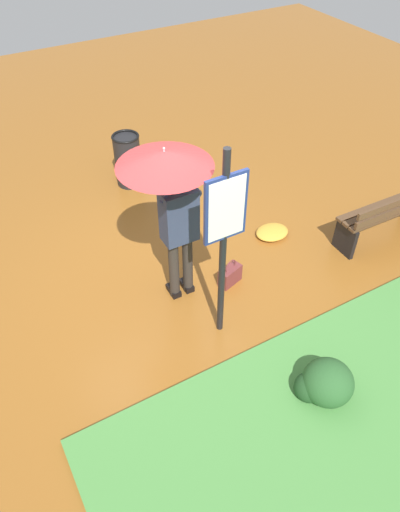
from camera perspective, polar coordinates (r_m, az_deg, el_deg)
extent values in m
plane|color=brown|center=(6.02, -3.05, -3.34)|extent=(18.00, 18.00, 0.00)
cylinder|color=#2D2823|center=(5.64, -1.47, -0.95)|extent=(0.12, 0.12, 0.86)
cylinder|color=#2D2823|center=(5.59, -3.10, -1.57)|extent=(0.12, 0.12, 0.86)
cube|color=black|center=(5.94, -1.59, -3.45)|extent=(0.11, 0.22, 0.08)
cube|color=black|center=(5.89, -3.14, -4.06)|extent=(0.11, 0.22, 0.08)
cube|color=#2D3851|center=(5.13, -2.51, 4.82)|extent=(0.38, 0.25, 0.64)
sphere|color=tan|center=(4.86, -2.67, 9.13)|extent=(0.20, 0.20, 0.20)
ellipsoid|color=black|center=(4.84, -2.68, 9.42)|extent=(0.20, 0.20, 0.15)
cylinder|color=#2D3851|center=(5.10, -0.55, 7.57)|extent=(0.18, 0.13, 0.18)
cylinder|color=#2D3851|center=(5.04, -1.01, 8.34)|extent=(0.24, 0.11, 0.33)
cube|color=black|center=(4.92, -1.83, 9.33)|extent=(0.07, 0.02, 0.14)
cylinder|color=#2D3851|center=(4.92, -4.25, 6.43)|extent=(0.11, 0.10, 0.09)
cylinder|color=#2D3851|center=(4.87, -4.09, 7.28)|extent=(0.10, 0.09, 0.23)
cylinder|color=#A5A5AD|center=(4.69, -4.17, 10.42)|extent=(0.02, 0.02, 0.41)
cone|color=#B22D2D|center=(4.65, -4.23, 11.42)|extent=(0.96, 0.96, 0.16)
sphere|color=#A5A5AD|center=(4.59, -4.30, 12.59)|extent=(0.02, 0.02, 0.02)
cylinder|color=black|center=(4.72, 2.71, 0.42)|extent=(0.07, 0.07, 2.30)
cube|color=navy|center=(4.36, 3.05, 5.68)|extent=(0.44, 0.04, 0.70)
cube|color=silver|center=(4.35, 3.18, 5.55)|extent=(0.38, 0.01, 0.64)
cube|color=brown|center=(5.96, 3.57, -2.31)|extent=(0.33, 0.22, 0.24)
torus|color=brown|center=(5.85, 3.64, -1.20)|extent=(0.18, 0.06, 0.18)
cube|color=black|center=(6.59, 16.79, 1.96)|extent=(0.07, 0.36, 0.44)
cube|color=#513823|center=(6.92, 20.41, 5.68)|extent=(1.40, 0.13, 0.04)
cube|color=#513823|center=(6.86, 21.10, 5.14)|extent=(1.40, 0.13, 0.04)
cube|color=#513823|center=(6.80, 21.80, 4.59)|extent=(1.40, 0.13, 0.04)
cube|color=#513823|center=(6.72, 22.31, 5.02)|extent=(1.40, 0.07, 0.10)
cube|color=#513823|center=(6.65, 22.62, 5.98)|extent=(1.40, 0.07, 0.10)
cylinder|color=black|center=(7.61, -8.52, 11.06)|extent=(0.40, 0.40, 0.80)
torus|color=black|center=(7.41, -8.85, 13.80)|extent=(0.42, 0.42, 0.04)
ellipsoid|color=#285628|center=(5.01, 14.88, -14.25)|extent=(0.51, 0.51, 0.46)
ellipsoid|color=#1E421E|center=(5.03, 12.81, -14.92)|extent=(0.30, 0.30, 0.30)
ellipsoid|color=gold|center=(6.75, 8.53, 2.81)|extent=(0.47, 0.38, 0.10)
ellipsoid|color=gold|center=(7.94, -2.27, 9.97)|extent=(0.45, 0.36, 0.10)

